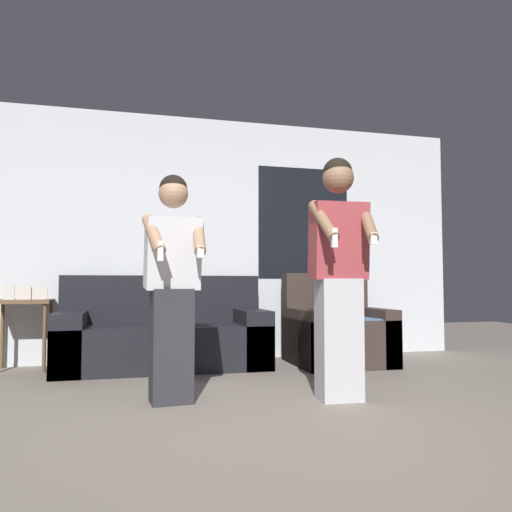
{
  "coord_description": "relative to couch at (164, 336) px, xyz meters",
  "views": [
    {
      "loc": [
        -0.88,
        -2.47,
        0.83
      ],
      "look_at": [
        0.02,
        1.02,
        1.03
      ],
      "focal_mm": 35.0,
      "sensor_mm": 36.0,
      "label": 1
    }
  ],
  "objects": [
    {
      "name": "ground_plane",
      "position": [
        0.52,
        -2.62,
        -0.31
      ],
      "size": [
        14.0,
        14.0,
        0.0
      ],
      "primitive_type": "plane",
      "color": "slate"
    },
    {
      "name": "wall_back",
      "position": [
        0.54,
        0.45,
        1.04
      ],
      "size": [
        5.95,
        0.07,
        2.7
      ],
      "color": "silver",
      "rests_on": "ground_plane"
    },
    {
      "name": "couch",
      "position": [
        0.0,
        0.0,
        0.0
      ],
      "size": [
        2.03,
        0.86,
        0.92
      ],
      "color": "black",
      "rests_on": "ground_plane"
    },
    {
      "name": "armchair",
      "position": [
        1.78,
        -0.19,
        0.01
      ],
      "size": [
        0.95,
        0.92,
        0.95
      ],
      "color": "#332823",
      "rests_on": "ground_plane"
    },
    {
      "name": "side_table",
      "position": [
        -1.33,
        0.18,
        0.27
      ],
      "size": [
        0.52,
        0.43,
        0.83
      ],
      "color": "brown",
      "rests_on": "ground_plane"
    },
    {
      "name": "person_left",
      "position": [
        -0.05,
        -1.51,
        0.51
      ],
      "size": [
        0.44,
        0.5,
        1.61
      ],
      "color": "#28282D",
      "rests_on": "ground_plane"
    },
    {
      "name": "person_right",
      "position": [
        1.13,
        -1.73,
        0.6
      ],
      "size": [
        0.46,
        0.49,
        1.76
      ],
      "color": "#B2B2B7",
      "rests_on": "ground_plane"
    }
  ]
}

